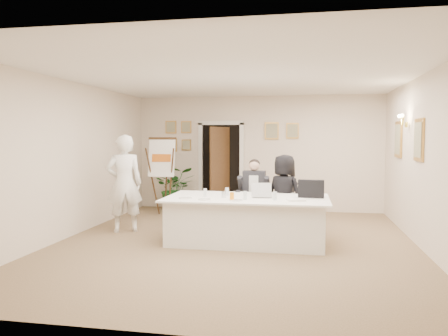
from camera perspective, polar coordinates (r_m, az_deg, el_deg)
floor at (r=7.50m, az=1.42°, el=-9.79°), size 7.00×7.00×0.00m
ceiling at (r=7.35m, az=1.46°, el=11.92°), size 6.00×7.00×0.02m
wall_back at (r=10.76m, az=4.38°, el=1.93°), size 6.00×0.10×2.80m
wall_front at (r=3.89m, az=-6.71°, el=-1.75°), size 6.00×0.10×2.80m
wall_left at (r=8.31m, az=-19.45°, el=1.10°), size 0.10×7.00×2.80m
wall_right at (r=7.44m, az=24.92°, el=0.64°), size 0.10×7.00×2.80m
doorway at (r=10.73m, az=-0.42°, el=0.02°), size 1.14×0.86×2.20m
pictures_back_wall at (r=10.84m, az=0.15°, el=4.33°), size 3.40×0.06×0.80m
pictures_right_wall at (r=8.59m, az=22.80°, el=3.44°), size 0.06×2.20×0.80m
wall_sconce at (r=8.58m, az=22.41°, el=5.79°), size 0.20×0.30×0.24m
conference_table at (r=7.50m, az=2.98°, el=-6.72°), size 2.75×1.46×0.78m
seated_man at (r=8.49m, az=3.94°, el=-3.40°), size 0.66×0.69×1.39m
flip_chart at (r=10.14m, az=-7.95°, el=-1.56°), size 0.61×0.39×1.75m
standing_man at (r=8.45m, az=-12.89°, el=-1.99°), size 0.80×0.70×1.84m
standing_woman at (r=8.17m, az=7.87°, el=-3.42°), size 0.86×0.77×1.48m
potted_palm at (r=10.93m, az=-6.31°, el=-2.61°), size 1.15×1.07×1.07m
laptop at (r=7.44m, az=5.00°, el=-2.75°), size 0.38×0.40×0.28m
laptop_bag at (r=7.49m, az=11.30°, el=-2.68°), size 0.44×0.15×0.30m
paper_stack at (r=7.11m, az=9.40°, el=-4.13°), size 0.33×0.27×0.03m
plate_left at (r=7.28m, az=-5.05°, el=-3.95°), size 0.23×0.23×0.01m
plate_mid at (r=7.12m, az=-2.56°, el=-4.11°), size 0.24×0.24×0.01m
plate_near at (r=7.02m, az=1.58°, el=-4.24°), size 0.25×0.25×0.01m
glass_a at (r=7.51m, az=-2.47°, el=-3.21°), size 0.07×0.07×0.14m
glass_b at (r=7.13m, az=2.76°, el=-3.60°), size 0.07×0.07×0.14m
glass_c at (r=7.11m, az=6.65°, el=-3.64°), size 0.07×0.07×0.14m
glass_d at (r=7.64m, az=0.40°, el=-3.09°), size 0.08×0.08×0.14m
oj_glass at (r=7.04m, az=1.04°, el=-3.73°), size 0.09×0.09×0.13m
steel_jug at (r=7.37m, az=-0.04°, el=-3.46°), size 0.10×0.10×0.11m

